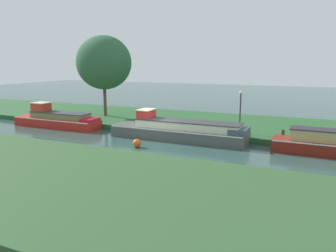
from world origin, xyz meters
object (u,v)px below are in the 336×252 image
lamp_post (240,107)px  channel_buoy (137,143)px  willow_tree_left (103,63)px  mooring_post_near (283,134)px  red_narrowboat (57,120)px  slate_barge (181,130)px  maroon_cruiser (315,143)px

lamp_post → channel_buoy: 7.74m
willow_tree_left → mooring_post_near: (16.12, -2.91, -4.60)m
mooring_post_near → channel_buoy: size_ratio=1.08×
willow_tree_left → red_narrowboat: bearing=-109.9°
red_narrowboat → channel_buoy: bearing=-18.2°
slate_barge → mooring_post_near: size_ratio=16.69×
maroon_cruiser → channel_buoy: 10.74m
red_narrowboat → willow_tree_left: bearing=70.1°
lamp_post → channel_buoy: lamp_post is taller
slate_barge → maroon_cruiser: bearing=-0.0°
lamp_post → mooring_post_near: size_ratio=5.16×
willow_tree_left → lamp_post: (13.13, -2.38, -3.00)m
red_narrowboat → lamp_post: 15.01m
lamp_post → maroon_cruiser: bearing=-23.2°
slate_barge → channel_buoy: size_ratio=18.07×
red_narrowboat → mooring_post_near: (17.75, 1.58, 0.06)m
mooring_post_near → channel_buoy: bearing=-150.7°
maroon_cruiser → mooring_post_near: maroon_cruiser is taller
slate_barge → lamp_post: 4.51m
slate_barge → maroon_cruiser: (8.56, -0.00, -0.03)m
lamp_post → mooring_post_near: bearing=-10.0°
red_narrowboat → lamp_post: lamp_post is taller
slate_barge → red_narrowboat: bearing=-180.0°
maroon_cruiser → willow_tree_left: willow_tree_left is taller
slate_barge → maroon_cruiser: 8.56m
lamp_post → channel_buoy: (-5.36, -5.21, -2.01)m
maroon_cruiser → channel_buoy: maroon_cruiser is taller
willow_tree_left → slate_barge: bearing=-25.3°
slate_barge → channel_buoy: 3.57m
lamp_post → red_narrowboat: bearing=-171.9°
red_narrowboat → maroon_cruiser: size_ratio=1.69×
maroon_cruiser → mooring_post_near: (-1.93, 1.58, 0.06)m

